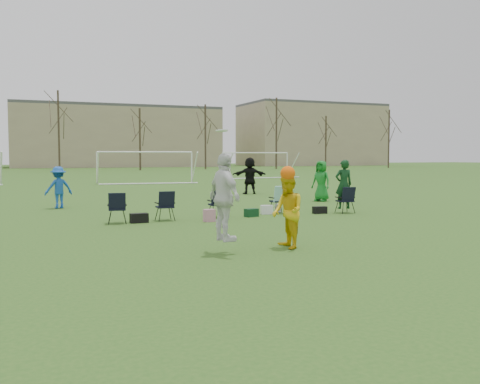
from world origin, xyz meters
name	(u,v)px	position (x,y,z in m)	size (l,w,h in m)	color
ground	(291,264)	(0.00, 0.00, 0.00)	(260.00, 260.00, 0.00)	#2A561B
fielder_blue	(59,187)	(-3.50, 13.41, 0.84)	(1.09, 0.62, 1.68)	#164CA8
fielder_green_far	(321,181)	(8.04, 12.42, 0.94)	(0.92, 0.60, 1.89)	#147422
fielder_black	(250,176)	(6.84, 18.08, 1.01)	(1.88, 0.60, 2.03)	black
center_contest	(256,204)	(-0.05, 1.59, 1.06)	(2.24, 1.17, 2.67)	white
sideline_setup	(256,200)	(2.73, 7.89, 0.57)	(9.01, 2.08, 1.96)	#0E3517
goal_mid	(146,158)	(4.00, 32.00, 1.92)	(7.40, 0.63, 2.46)	white
goal_right	(256,158)	(16.00, 38.00, 1.92)	(7.35, 1.14, 2.46)	white
tree_line	(61,134)	(0.24, 69.85, 5.09)	(110.28, 3.28, 11.40)	#382B21
building_row	(88,135)	(6.73, 96.00, 5.99)	(126.00, 16.00, 13.00)	tan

